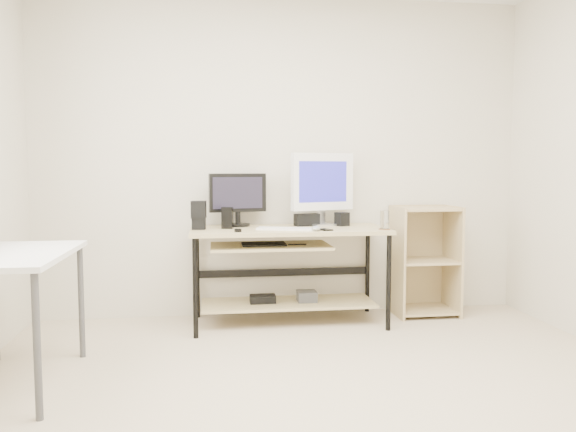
% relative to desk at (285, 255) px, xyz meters
% --- Properties ---
extents(room, '(4.01, 4.01, 2.62)m').
position_rel_desk_xyz_m(room, '(-0.11, -1.62, 0.78)').
color(room, beige).
rests_on(room, ground).
extents(desk, '(1.50, 0.65, 0.75)m').
position_rel_desk_xyz_m(desk, '(0.00, 0.00, 0.00)').
color(desk, tan).
rests_on(desk, ground).
extents(side_table, '(0.60, 1.00, 0.75)m').
position_rel_desk_xyz_m(side_table, '(-1.65, -1.06, 0.13)').
color(side_table, white).
rests_on(side_table, ground).
extents(shelf_unit, '(0.50, 0.40, 0.90)m').
position_rel_desk_xyz_m(shelf_unit, '(1.18, 0.16, -0.09)').
color(shelf_unit, tan).
rests_on(shelf_unit, ground).
extents(black_monitor, '(0.46, 0.19, 0.42)m').
position_rel_desk_xyz_m(black_monitor, '(-0.36, 0.19, 0.45)').
color(black_monitor, black).
rests_on(black_monitor, desk).
extents(white_imac, '(0.53, 0.23, 0.58)m').
position_rel_desk_xyz_m(white_imac, '(0.32, 0.15, 0.55)').
color(white_imac, silver).
rests_on(white_imac, desk).
extents(keyboard, '(0.47, 0.26, 0.02)m').
position_rel_desk_xyz_m(keyboard, '(-0.00, -0.13, 0.22)').
color(keyboard, white).
rests_on(keyboard, desk).
extents(mouse, '(0.11, 0.13, 0.04)m').
position_rel_desk_xyz_m(mouse, '(0.20, -0.23, 0.23)').
color(mouse, '#A9A9AE').
rests_on(mouse, desk).
extents(center_speaker, '(0.21, 0.13, 0.10)m').
position_rel_desk_xyz_m(center_speaker, '(0.19, 0.14, 0.26)').
color(center_speaker, black).
rests_on(center_speaker, desk).
extents(speaker_left, '(0.12, 0.12, 0.21)m').
position_rel_desk_xyz_m(speaker_left, '(-0.66, -0.01, 0.32)').
color(speaker_left, black).
rests_on(speaker_left, desk).
extents(speaker_right, '(0.12, 0.12, 0.11)m').
position_rel_desk_xyz_m(speaker_right, '(0.47, 0.11, 0.27)').
color(speaker_right, black).
rests_on(speaker_right, desk).
extents(audio_controller, '(0.09, 0.07, 0.17)m').
position_rel_desk_xyz_m(audio_controller, '(-0.44, 0.02, 0.29)').
color(audio_controller, black).
rests_on(audio_controller, desk).
extents(volume_puck, '(0.07, 0.07, 0.02)m').
position_rel_desk_xyz_m(volume_puck, '(-0.38, -0.22, 0.22)').
color(volume_puck, black).
rests_on(volume_puck, desk).
extents(smartphone, '(0.11, 0.14, 0.01)m').
position_rel_desk_xyz_m(smartphone, '(0.27, -0.19, 0.22)').
color(smartphone, black).
rests_on(smartphone, desk).
extents(coaster, '(0.09, 0.09, 0.01)m').
position_rel_desk_xyz_m(coaster, '(0.72, -0.21, 0.21)').
color(coaster, '#9D7047').
rests_on(coaster, desk).
extents(drinking_glass, '(0.07, 0.07, 0.14)m').
position_rel_desk_xyz_m(drinking_glass, '(0.72, -0.21, 0.29)').
color(drinking_glass, white).
rests_on(drinking_glass, coaster).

